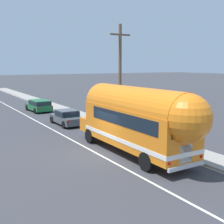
{
  "coord_description": "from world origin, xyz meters",
  "views": [
    {
      "loc": [
        -8.23,
        -15.03,
        5.39
      ],
      "look_at": [
        1.93,
        1.51,
        2.24
      ],
      "focal_mm": 46.58,
      "sensor_mm": 36.0,
      "label": 1
    }
  ],
  "objects_px": {
    "painted_bus": "(139,118)",
    "car_lead": "(67,117)",
    "utility_pole": "(120,77)",
    "car_second": "(39,105)"
  },
  "relations": [
    {
      "from": "painted_bus",
      "to": "car_lead",
      "type": "bearing_deg",
      "value": 90.21
    },
    {
      "from": "utility_pole",
      "to": "car_lead",
      "type": "xyz_separation_m",
      "value": [
        -2.5,
        5.01,
        -3.7
      ]
    },
    {
      "from": "painted_bus",
      "to": "car_second",
      "type": "xyz_separation_m",
      "value": [
        0.17,
        19.6,
        -1.52
      ]
    },
    {
      "from": "painted_bus",
      "to": "car_second",
      "type": "height_order",
      "value": "painted_bus"
    },
    {
      "from": "car_lead",
      "to": "car_second",
      "type": "relative_size",
      "value": 0.98
    },
    {
      "from": "painted_bus",
      "to": "car_lead",
      "type": "relative_size",
      "value": 2.56
    },
    {
      "from": "painted_bus",
      "to": "car_lead",
      "type": "distance_m",
      "value": 10.96
    },
    {
      "from": "utility_pole",
      "to": "car_lead",
      "type": "bearing_deg",
      "value": 116.48
    },
    {
      "from": "utility_pole",
      "to": "painted_bus",
      "type": "distance_m",
      "value": 6.68
    },
    {
      "from": "utility_pole",
      "to": "painted_bus",
      "type": "height_order",
      "value": "utility_pole"
    }
  ]
}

